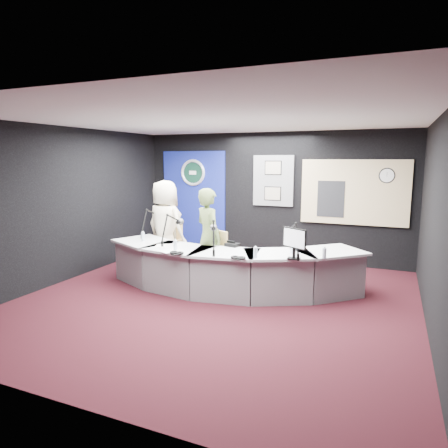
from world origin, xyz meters
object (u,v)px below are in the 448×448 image
at_px(armchair_left, 166,250).
at_px(person_man, 165,227).
at_px(broadcast_desk, 226,269).
at_px(person_woman, 209,237).
at_px(armchair_right, 209,255).

relative_size(armchair_left, person_man, 0.48).
height_order(broadcast_desk, person_woman, person_woman).
height_order(armchair_left, person_man, person_man).
bearing_deg(person_woman, armchair_left, 13.80).
bearing_deg(broadcast_desk, armchair_left, 158.56).
xyz_separation_m(broadcast_desk, person_woman, (-0.41, 0.17, 0.49)).
bearing_deg(armchair_left, armchair_right, -4.92).
height_order(broadcast_desk, armchair_right, armchair_right).
distance_m(armchair_left, person_woman, 1.30).
bearing_deg(armchair_left, person_man, -163.82).
distance_m(broadcast_desk, armchair_right, 0.47).
xyz_separation_m(armchair_right, person_man, (-1.15, 0.44, 0.38)).
height_order(person_man, person_woman, person_man).
height_order(armchair_left, person_woman, person_woman).
xyz_separation_m(armchair_left, armchair_right, (1.15, -0.44, 0.09)).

